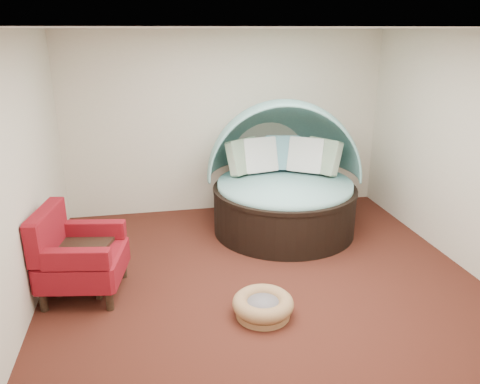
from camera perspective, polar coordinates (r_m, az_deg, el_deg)
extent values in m
plane|color=#461C14|center=(5.56, 2.91, -10.90)|extent=(5.00, 5.00, 0.00)
plane|color=beige|center=(7.39, -1.67, 8.39)|extent=(5.00, 0.00, 5.00)
plane|color=beige|center=(2.83, 16.01, -10.93)|extent=(5.00, 0.00, 5.00)
plane|color=beige|center=(5.02, -25.65, 1.25)|extent=(0.00, 5.00, 5.00)
plane|color=beige|center=(6.11, 26.59, 4.05)|extent=(0.00, 5.00, 5.00)
plane|color=white|center=(4.81, 3.51, 19.34)|extent=(5.00, 5.00, 0.00)
cylinder|color=black|center=(6.80, 5.38, -2.24)|extent=(2.37, 2.37, 0.62)
cylinder|color=black|center=(6.69, 5.47, 0.40)|extent=(2.40, 2.40, 0.06)
cylinder|color=#88BCC0|center=(6.67, 5.48, 0.77)|extent=(2.24, 2.24, 0.13)
cube|color=#356246|center=(6.89, 0.42, 4.37)|extent=(0.59, 0.53, 0.54)
cube|color=silver|center=(6.96, 2.40, 4.51)|extent=(0.56, 0.39, 0.54)
cube|color=#68A5B5|center=(7.11, 5.15, 4.77)|extent=(0.56, 0.39, 0.54)
cube|color=silver|center=(7.02, 8.05, 4.48)|extent=(0.59, 0.53, 0.54)
cube|color=#356246|center=(7.00, 10.08, 4.31)|extent=(0.53, 0.59, 0.54)
cylinder|color=brown|center=(4.97, 2.80, -14.46)|extent=(0.59, 0.59, 0.06)
torus|color=brown|center=(4.91, 2.82, -13.42)|extent=(0.67, 0.67, 0.16)
cylinder|color=slate|center=(4.92, 2.82, -13.63)|extent=(0.40, 0.40, 0.10)
cylinder|color=black|center=(5.40, -22.83, -12.25)|extent=(0.09, 0.09, 0.21)
cylinder|color=black|center=(5.96, -20.56, -8.88)|extent=(0.09, 0.09, 0.21)
cylinder|color=black|center=(5.20, -15.60, -12.67)|extent=(0.09, 0.09, 0.21)
cylinder|color=black|center=(5.77, -14.04, -9.11)|extent=(0.09, 0.09, 0.21)
cube|color=maroon|center=(5.45, -18.54, -8.36)|extent=(0.99, 0.99, 0.30)
cube|color=maroon|center=(5.40, -22.48, -4.44)|extent=(0.30, 0.87, 0.50)
cube|color=maroon|center=(5.02, -19.37, -7.73)|extent=(0.70, 0.25, 0.21)
cube|color=maroon|center=(5.65, -17.24, -4.41)|extent=(0.70, 0.25, 0.21)
cube|color=black|center=(5.50, -18.58, -6.18)|extent=(0.71, 0.71, 0.05)
cube|color=black|center=(5.67, -18.17, -9.73)|extent=(0.63, 0.63, 0.03)
cube|color=black|center=(5.53, -21.42, -9.54)|extent=(0.07, 0.07, 0.50)
cube|color=black|center=(5.89, -19.44, -7.49)|extent=(0.07, 0.07, 0.50)
cube|color=black|center=(5.34, -17.01, -10.05)|extent=(0.07, 0.07, 0.50)
cube|color=black|center=(5.71, -15.27, -7.88)|extent=(0.07, 0.07, 0.50)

